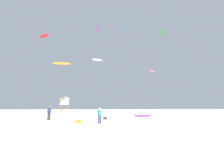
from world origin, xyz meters
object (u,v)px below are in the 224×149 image
object	(u,v)px
gear_bag	(105,118)
kite_aloft_3	(44,36)
person_foreground	(100,114)
kite_aloft_4	(97,60)
kite_aloft_5	(152,71)
lifeguard_tower	(65,100)
kite_aloft_6	(62,63)
kite_grounded_near	(143,115)
person_midground	(49,112)
cooler_box	(79,122)
kite_aloft_7	(122,27)
kite_aloft_2	(162,33)
kite_aloft_1	(97,29)

from	to	relation	value
gear_bag	kite_aloft_3	world-z (taller)	kite_aloft_3
person_foreground	kite_aloft_4	distance (m)	38.26
kite_aloft_5	lifeguard_tower	bearing A→B (deg)	-164.29
kite_aloft_6	lifeguard_tower	bearing A→B (deg)	92.54
lifeguard_tower	gear_bag	xyz separation A→B (m)	(9.87, -22.32, -2.89)
kite_grounded_near	kite_aloft_5	bearing A→B (deg)	69.27
person_midground	gear_bag	size ratio (longest dim) A/B	3.15
person_midground	kite_aloft_4	world-z (taller)	kite_aloft_4
person_midground	cooler_box	distance (m)	6.09
kite_aloft_4	cooler_box	bearing A→B (deg)	-91.91
person_foreground	person_midground	xyz separation A→B (m)	(-6.52, 4.69, 0.09)
person_midground	kite_aloft_7	bearing A→B (deg)	-40.56
kite_aloft_2	gear_bag	bearing A→B (deg)	-132.47
kite_aloft_5	kite_aloft_7	xyz separation A→B (m)	(-11.61, -16.73, 6.83)
kite_aloft_1	kite_aloft_5	size ratio (longest dim) A/B	0.76
kite_aloft_3	kite_aloft_7	xyz separation A→B (m)	(20.51, -10.25, -1.44)
person_foreground	person_midground	size ratio (longest dim) A/B	0.91
kite_aloft_4	kite_aloft_7	world-z (taller)	kite_aloft_7
person_midground	kite_grounded_near	world-z (taller)	person_midground
lifeguard_tower	person_midground	bearing A→B (deg)	-83.45
kite_aloft_3	kite_aloft_5	size ratio (longest dim) A/B	1.28
kite_aloft_3	kite_aloft_1	bearing A→B (deg)	-11.34
person_midground	gear_bag	world-z (taller)	person_midground
person_midground	cooler_box	bearing A→B (deg)	-134.46
person_midground	kite_aloft_5	distance (m)	39.39
person_foreground	lifeguard_tower	world-z (taller)	lifeguard_tower
kite_aloft_5	kite_aloft_6	xyz separation A→B (m)	(-25.20, -13.90, -1.23)
cooler_box	kite_aloft_4	distance (m)	38.15
kite_aloft_5	kite_aloft_6	distance (m)	28.80
kite_aloft_2	kite_aloft_3	world-z (taller)	kite_aloft_3
kite_aloft_2	kite_aloft_5	size ratio (longest dim) A/B	1.04
kite_aloft_5	kite_aloft_7	distance (m)	21.48
kite_aloft_4	kite_aloft_5	xyz separation A→B (m)	(17.41, -0.52, -3.52)
kite_aloft_3	person_foreground	bearing A→B (deg)	-60.76
person_midground	gear_bag	bearing A→B (deg)	-86.57
person_foreground	person_midground	world-z (taller)	person_midground
kite_aloft_2	lifeguard_tower	bearing A→B (deg)	164.90
kite_aloft_6	kite_aloft_4	bearing A→B (deg)	61.64
kite_aloft_2	kite_aloft_6	xyz separation A→B (m)	(-24.00, -0.17, -8.23)
person_foreground	kite_aloft_7	distance (m)	26.10
kite_grounded_near	gear_bag	size ratio (longest dim) A/B	5.56
person_foreground	cooler_box	xyz separation A→B (m)	(-2.21, 0.48, -0.78)
person_midground	kite_aloft_3	xyz separation A→B (m)	(-9.25, 23.47, 19.73)
kite_grounded_near	lifeguard_tower	bearing A→B (deg)	133.58
person_midground	gear_bag	xyz separation A→B (m)	(7.25, 0.45, -0.87)
kite_aloft_2	kite_aloft_5	xyz separation A→B (m)	(1.19, 13.73, -7.01)
person_foreground	kite_aloft_7	size ratio (longest dim) A/B	0.79
person_midground	person_foreground	bearing A→B (deg)	-125.84
kite_grounded_near	lifeguard_tower	xyz separation A→B (m)	(-16.30, 17.13, 2.88)
lifeguard_tower	cooler_box	size ratio (longest dim) A/B	7.41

